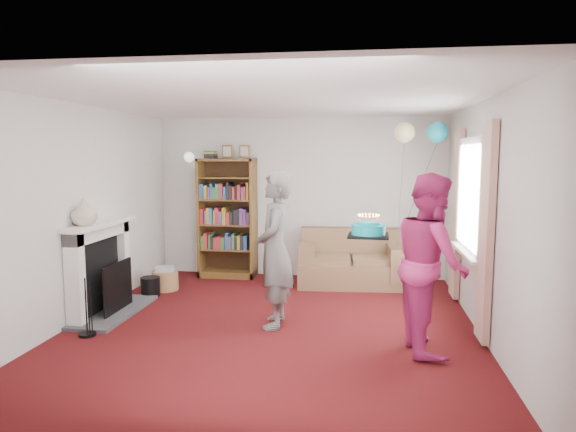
% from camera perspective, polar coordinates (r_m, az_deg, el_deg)
% --- Properties ---
extents(ground, '(5.00, 5.00, 0.00)m').
position_cam_1_polar(ground, '(5.89, -1.75, -12.17)').
color(ground, '#360B08').
rests_on(ground, ground).
extents(wall_back, '(4.50, 0.02, 2.50)m').
position_cam_1_polar(wall_back, '(8.08, 1.33, 2.08)').
color(wall_back, silver).
rests_on(wall_back, ground).
extents(wall_left, '(0.02, 5.00, 2.50)m').
position_cam_1_polar(wall_left, '(6.41, -22.12, 0.34)').
color(wall_left, silver).
rests_on(wall_left, ground).
extents(wall_right, '(0.02, 5.00, 2.50)m').
position_cam_1_polar(wall_right, '(5.67, 21.30, -0.41)').
color(wall_right, silver).
rests_on(wall_right, ground).
extents(ceiling, '(4.50, 5.00, 0.01)m').
position_cam_1_polar(ceiling, '(5.60, -1.84, 12.84)').
color(ceiling, white).
rests_on(ceiling, wall_back).
extents(fireplace, '(0.55, 1.80, 1.12)m').
position_cam_1_polar(fireplace, '(6.60, -19.69, -5.87)').
color(fireplace, '#3F3F42').
rests_on(fireplace, ground).
extents(window_bay, '(0.14, 2.02, 2.20)m').
position_cam_1_polar(window_bay, '(6.25, 19.57, -0.14)').
color(window_bay, white).
rests_on(window_bay, ground).
extents(wall_sconce, '(0.16, 0.23, 0.16)m').
position_cam_1_polar(wall_sconce, '(8.31, -10.92, 6.45)').
color(wall_sconce, gold).
rests_on(wall_sconce, ground).
extents(bookcase, '(0.88, 0.42, 2.07)m').
position_cam_1_polar(bookcase, '(8.13, -6.71, -0.32)').
color(bookcase, '#472B14').
rests_on(bookcase, ground).
extents(sofa, '(1.54, 0.82, 0.82)m').
position_cam_1_polar(sofa, '(7.72, 7.03, -5.24)').
color(sofa, brown).
rests_on(sofa, ground).
extents(wicker_basket, '(0.37, 0.37, 0.34)m').
position_cam_1_polar(wicker_basket, '(7.57, -13.49, -6.87)').
color(wicker_basket, olive).
rests_on(wicker_basket, ground).
extents(person_striped, '(0.47, 0.67, 1.74)m').
position_cam_1_polar(person_striped, '(5.71, -1.47, -3.77)').
color(person_striped, black).
rests_on(person_striped, ground).
extents(person_magenta, '(0.78, 0.94, 1.75)m').
position_cam_1_polar(person_magenta, '(5.19, 15.59, -5.00)').
color(person_magenta, '#B42461').
rests_on(person_magenta, ground).
extents(birthday_cake, '(0.40, 0.40, 0.22)m').
position_cam_1_polar(birthday_cake, '(5.17, 8.92, -1.53)').
color(birthday_cake, black).
rests_on(birthday_cake, ground).
extents(balloons, '(0.74, 0.30, 1.73)m').
position_cam_1_polar(balloons, '(7.29, 14.53, 8.98)').
color(balloons, '#3F3F3F').
rests_on(balloons, ground).
extents(mantel_vase, '(0.35, 0.35, 0.30)m').
position_cam_1_polar(mantel_vase, '(6.20, -21.71, 0.41)').
color(mantel_vase, beige).
rests_on(mantel_vase, fireplace).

